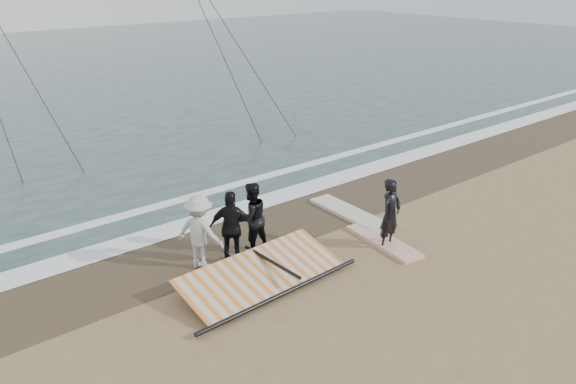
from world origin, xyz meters
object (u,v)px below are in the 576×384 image
board_white (384,241)px  board_cream (348,212)px  sail_rig (255,274)px  man_main (390,214)px

board_white → board_cream: board_cream is taller
board_white → sail_rig: sail_rig is taller
man_main → sail_rig: (-3.64, 0.75, -0.72)m
board_cream → board_white: bearing=-104.6°
board_white → sail_rig: size_ratio=0.53×
board_white → sail_rig: (-3.71, 0.53, 0.15)m
board_cream → sail_rig: sail_rig is taller
sail_rig → board_white: bearing=-8.2°
board_white → man_main: bearing=-100.3°
man_main → sail_rig: 3.78m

